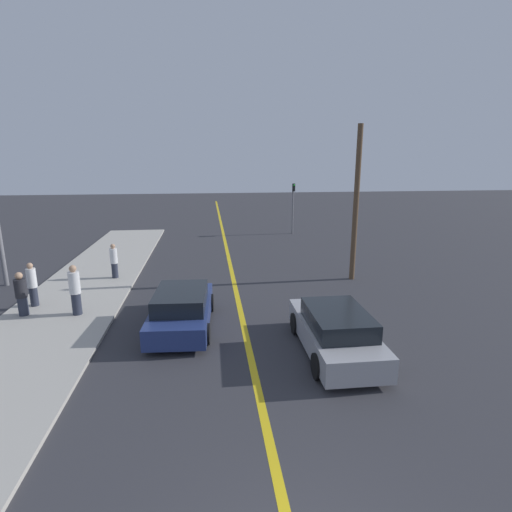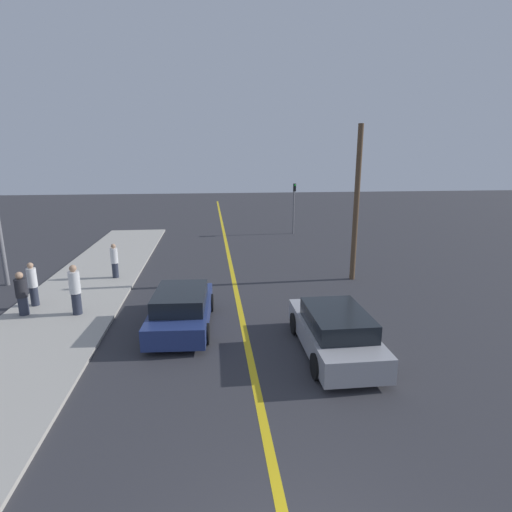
% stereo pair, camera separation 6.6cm
% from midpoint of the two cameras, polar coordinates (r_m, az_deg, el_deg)
% --- Properties ---
extents(road_center_line, '(0.20, 60.00, 0.01)m').
position_cam_midpoint_polar(road_center_line, '(22.24, -3.98, -0.44)').
color(road_center_line, gold).
rests_on(road_center_line, ground_plane).
extents(sidewalk_left, '(3.97, 27.35, 0.11)m').
position_cam_midpoint_polar(sidewalk_left, '(18.83, -23.28, -4.10)').
color(sidewalk_left, '#ADA89E').
rests_on(sidewalk_left, ground_plane).
extents(car_near_right_lane, '(1.93, 4.39, 1.36)m').
position_cam_midpoint_polar(car_near_right_lane, '(11.87, 11.08, -10.52)').
color(car_near_right_lane, '#9E9EA3').
rests_on(car_near_right_lane, ground_plane).
extents(car_ahead_center, '(2.14, 4.40, 1.34)m').
position_cam_midpoint_polar(car_ahead_center, '(13.51, -10.69, -7.45)').
color(car_ahead_center, navy).
rests_on(car_ahead_center, ground_plane).
extents(pedestrian_near_curb, '(0.38, 0.38, 1.80)m').
position_cam_midpoint_polar(pedestrian_near_curb, '(15.35, -24.55, -4.44)').
color(pedestrian_near_curb, '#282D3D').
rests_on(pedestrian_near_curb, sidewalk_left).
extents(pedestrian_mid_group, '(0.39, 0.39, 1.57)m').
position_cam_midpoint_polar(pedestrian_mid_group, '(16.19, -30.61, -4.71)').
color(pedestrian_mid_group, '#282D3D').
rests_on(pedestrian_mid_group, sidewalk_left).
extents(pedestrian_far_standing, '(0.33, 0.33, 1.66)m').
position_cam_midpoint_polar(pedestrian_far_standing, '(16.97, -29.42, -3.56)').
color(pedestrian_far_standing, '#282D3D').
rests_on(pedestrian_far_standing, sidewalk_left).
extents(pedestrian_by_sign, '(0.33, 0.33, 1.59)m').
position_cam_midpoint_polar(pedestrian_by_sign, '(19.37, -19.72, -0.66)').
color(pedestrian_by_sign, '#282D3D').
rests_on(pedestrian_by_sign, sidewalk_left).
extents(traffic_light, '(0.18, 0.40, 3.67)m').
position_cam_midpoint_polar(traffic_light, '(29.37, 5.24, 7.57)').
color(traffic_light, slate).
rests_on(traffic_light, ground_plane).
extents(utility_pole, '(0.24, 0.24, 6.91)m').
position_cam_midpoint_polar(utility_pole, '(18.46, 13.99, 7.12)').
color(utility_pole, brown).
rests_on(utility_pole, ground_plane).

